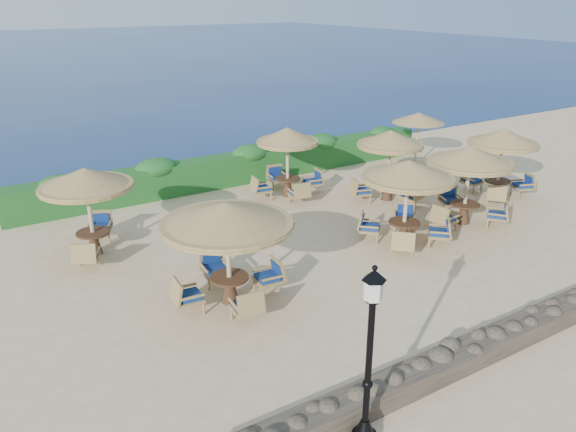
{
  "coord_description": "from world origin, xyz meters",
  "views": [
    {
      "loc": [
        -9.9,
        -12.56,
        7.17
      ],
      "look_at": [
        -2.08,
        0.11,
        1.3
      ],
      "focal_mm": 35.0,
      "sensor_mm": 36.0,
      "label": 1
    }
  ],
  "objects_px": {
    "cafe_set_1": "(407,187)",
    "cafe_set_5": "(390,153)",
    "cafe_set_0": "(227,231)",
    "cafe_set_6": "(502,150)",
    "cafe_set_2": "(469,169)",
    "cafe_set_3": "(87,191)",
    "extra_parasol": "(419,118)",
    "lamp_post": "(369,366)",
    "cafe_set_4": "(288,153)"
  },
  "relations": [
    {
      "from": "extra_parasol",
      "to": "cafe_set_0",
      "type": "distance_m",
      "value": 14.06
    },
    {
      "from": "lamp_post",
      "to": "extra_parasol",
      "type": "xyz_separation_m",
      "value": [
        12.6,
        12.0,
        0.62
      ]
    },
    {
      "from": "extra_parasol",
      "to": "cafe_set_5",
      "type": "bearing_deg",
      "value": -145.64
    },
    {
      "from": "extra_parasol",
      "to": "cafe_set_0",
      "type": "bearing_deg",
      "value": -152.39
    },
    {
      "from": "cafe_set_0",
      "to": "cafe_set_5",
      "type": "distance_m",
      "value": 9.16
    },
    {
      "from": "cafe_set_2",
      "to": "cafe_set_5",
      "type": "bearing_deg",
      "value": 101.45
    },
    {
      "from": "cafe_set_4",
      "to": "cafe_set_5",
      "type": "distance_m",
      "value": 3.76
    },
    {
      "from": "cafe_set_1",
      "to": "cafe_set_5",
      "type": "distance_m",
      "value": 3.96
    },
    {
      "from": "cafe_set_0",
      "to": "extra_parasol",
      "type": "bearing_deg",
      "value": 27.61
    },
    {
      "from": "lamp_post",
      "to": "cafe_set_2",
      "type": "xyz_separation_m",
      "value": [
        9.15,
        6.07,
        0.36
      ]
    },
    {
      "from": "lamp_post",
      "to": "cafe_set_2",
      "type": "height_order",
      "value": "lamp_post"
    },
    {
      "from": "cafe_set_3",
      "to": "cafe_set_4",
      "type": "height_order",
      "value": "same"
    },
    {
      "from": "cafe_set_3",
      "to": "cafe_set_5",
      "type": "height_order",
      "value": "same"
    },
    {
      "from": "extra_parasol",
      "to": "lamp_post",
      "type": "bearing_deg",
      "value": -136.4
    },
    {
      "from": "cafe_set_0",
      "to": "cafe_set_5",
      "type": "bearing_deg",
      "value": 23.97
    },
    {
      "from": "cafe_set_4",
      "to": "cafe_set_5",
      "type": "relative_size",
      "value": 1.06
    },
    {
      "from": "lamp_post",
      "to": "cafe_set_0",
      "type": "height_order",
      "value": "lamp_post"
    },
    {
      "from": "extra_parasol",
      "to": "cafe_set_1",
      "type": "xyz_separation_m",
      "value": [
        -6.28,
        -6.08,
        -0.34
      ]
    },
    {
      "from": "cafe_set_1",
      "to": "cafe_set_6",
      "type": "height_order",
      "value": "same"
    },
    {
      "from": "lamp_post",
      "to": "cafe_set_4",
      "type": "bearing_deg",
      "value": 64.25
    },
    {
      "from": "lamp_post",
      "to": "cafe_set_0",
      "type": "relative_size",
      "value": 1.02
    },
    {
      "from": "lamp_post",
      "to": "cafe_set_6",
      "type": "bearing_deg",
      "value": 30.56
    },
    {
      "from": "cafe_set_4",
      "to": "cafe_set_2",
      "type": "bearing_deg",
      "value": -56.83
    },
    {
      "from": "cafe_set_3",
      "to": "cafe_set_4",
      "type": "distance_m",
      "value": 7.74
    },
    {
      "from": "extra_parasol",
      "to": "cafe_set_3",
      "type": "xyz_separation_m",
      "value": [
        -14.63,
        -1.87,
        -0.18
      ]
    },
    {
      "from": "cafe_set_3",
      "to": "cafe_set_6",
      "type": "bearing_deg",
      "value": -11.75
    },
    {
      "from": "cafe_set_2",
      "to": "cafe_set_0",
      "type": "bearing_deg",
      "value": -176.31
    },
    {
      "from": "cafe_set_0",
      "to": "cafe_set_5",
      "type": "xyz_separation_m",
      "value": [
        8.37,
        3.72,
        -0.11
      ]
    },
    {
      "from": "lamp_post",
      "to": "cafe_set_2",
      "type": "distance_m",
      "value": 10.98
    },
    {
      "from": "lamp_post",
      "to": "cafe_set_6",
      "type": "distance_m",
      "value": 14.12
    },
    {
      "from": "cafe_set_0",
      "to": "cafe_set_2",
      "type": "distance_m",
      "value": 9.03
    },
    {
      "from": "cafe_set_1",
      "to": "cafe_set_2",
      "type": "distance_m",
      "value": 2.84
    },
    {
      "from": "cafe_set_5",
      "to": "cafe_set_4",
      "type": "bearing_deg",
      "value": 141.55
    },
    {
      "from": "cafe_set_0",
      "to": "cafe_set_2",
      "type": "xyz_separation_m",
      "value": [
        9.01,
        0.58,
        -0.01
      ]
    },
    {
      "from": "extra_parasol",
      "to": "cafe_set_3",
      "type": "relative_size",
      "value": 0.85
    },
    {
      "from": "cafe_set_4",
      "to": "cafe_set_6",
      "type": "bearing_deg",
      "value": -33.54
    },
    {
      "from": "cafe_set_1",
      "to": "cafe_set_5",
      "type": "xyz_separation_m",
      "value": [
        2.2,
        3.29,
        -0.01
      ]
    },
    {
      "from": "cafe_set_3",
      "to": "cafe_set_5",
      "type": "xyz_separation_m",
      "value": [
        10.55,
        -0.92,
        -0.17
      ]
    },
    {
      "from": "cafe_set_3",
      "to": "cafe_set_6",
      "type": "xyz_separation_m",
      "value": [
        14.19,
        -2.95,
        -0.13
      ]
    },
    {
      "from": "lamp_post",
      "to": "cafe_set_3",
      "type": "bearing_deg",
      "value": 101.34
    },
    {
      "from": "cafe_set_3",
      "to": "cafe_set_2",
      "type": "bearing_deg",
      "value": -19.97
    },
    {
      "from": "cafe_set_1",
      "to": "cafe_set_5",
      "type": "relative_size",
      "value": 1.04
    },
    {
      "from": "cafe_set_0",
      "to": "cafe_set_2",
      "type": "height_order",
      "value": "same"
    },
    {
      "from": "cafe_set_1",
      "to": "cafe_set_2",
      "type": "bearing_deg",
      "value": 2.99
    },
    {
      "from": "lamp_post",
      "to": "cafe_set_1",
      "type": "xyz_separation_m",
      "value": [
        6.32,
        5.92,
        0.28
      ]
    },
    {
      "from": "cafe_set_0",
      "to": "cafe_set_1",
      "type": "height_order",
      "value": "same"
    },
    {
      "from": "cafe_set_4",
      "to": "cafe_set_0",
      "type": "bearing_deg",
      "value": -131.84
    },
    {
      "from": "lamp_post",
      "to": "cafe_set_1",
      "type": "height_order",
      "value": "lamp_post"
    },
    {
      "from": "cafe_set_2",
      "to": "cafe_set_5",
      "type": "height_order",
      "value": "same"
    },
    {
      "from": "cafe_set_0",
      "to": "cafe_set_6",
      "type": "distance_m",
      "value": 12.14
    }
  ]
}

